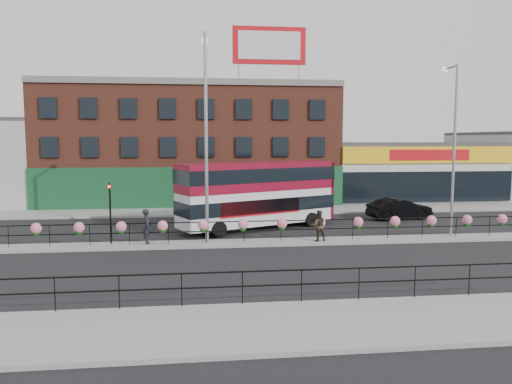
{
  "coord_description": "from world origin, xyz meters",
  "views": [
    {
      "loc": [
        -3.44,
        -26.17,
        5.62
      ],
      "look_at": [
        0.0,
        3.0,
        2.5
      ],
      "focal_mm": 35.0,
      "sensor_mm": 36.0,
      "label": 1
    }
  ],
  "objects": [
    {
      "name": "south_railing",
      "position": [
        -2.0,
        -10.1,
        0.96
      ],
      "size": [
        20.04,
        0.05,
        1.12
      ],
      "color": "black",
      "rests_on": "south_pavement"
    },
    {
      "name": "north_pavement",
      "position": [
        0.0,
        12.0,
        0.07
      ],
      "size": [
        60.0,
        4.0,
        0.15
      ],
      "primitive_type": "cube",
      "color": "gray",
      "rests_on": "ground"
    },
    {
      "name": "median",
      "position": [
        0.0,
        0.0,
        0.07
      ],
      "size": [
        60.0,
        1.6,
        0.15
      ],
      "primitive_type": "cube",
      "color": "gray",
      "rests_on": "ground"
    },
    {
      "name": "double_decker_bus",
      "position": [
        0.34,
        4.56,
        2.56
      ],
      "size": [
        10.38,
        6.56,
        4.17
      ],
      "color": "silver",
      "rests_on": "ground"
    },
    {
      "name": "pedestrian_a",
      "position": [
        -6.09,
        0.07,
        1.07
      ],
      "size": [
        0.7,
        0.49,
        1.84
      ],
      "primitive_type": "imported",
      "rotation": [
        0.0,
        0.0,
        1.6
      ],
      "color": "black",
      "rests_on": "median"
    },
    {
      "name": "ground",
      "position": [
        0.0,
        0.0,
        0.0
      ],
      "size": [
        120.0,
        120.0,
        0.0
      ],
      "primitive_type": "plane",
      "color": "black",
      "rests_on": "ground"
    },
    {
      "name": "lamp_column_east",
      "position": [
        10.73,
        0.32,
        5.83
      ],
      "size": [
        0.34,
        1.68,
        9.59
      ],
      "color": "gray",
      "rests_on": "median"
    },
    {
      "name": "yellow_line_inner",
      "position": [
        0.0,
        -9.7,
        0.01
      ],
      "size": [
        60.0,
        0.1,
        0.01
      ],
      "primitive_type": "cube",
      "color": "gold",
      "rests_on": "ground"
    },
    {
      "name": "traffic_light_median",
      "position": [
        -8.0,
        0.39,
        2.47
      ],
      "size": [
        0.15,
        0.28,
        3.65
      ],
      "color": "black",
      "rests_on": "median"
    },
    {
      "name": "lamp_column_west",
      "position": [
        -2.96,
        0.36,
        6.66
      ],
      "size": [
        0.39,
        1.93,
        10.98
      ],
      "color": "gray",
      "rests_on": "median"
    },
    {
      "name": "car",
      "position": [
        10.66,
        7.19,
        0.74
      ],
      "size": [
        2.87,
        4.95,
        1.48
      ],
      "primitive_type": "imported",
      "rotation": [
        0.0,
        0.0,
        1.72
      ],
      "color": "black",
      "rests_on": "ground"
    },
    {
      "name": "billboard",
      "position": [
        2.5,
        14.99,
        13.18
      ],
      "size": [
        6.0,
        0.29,
        4.4
      ],
      "color": "#BA0D15",
      "rests_on": "brick_building"
    },
    {
      "name": "supermarket",
      "position": [
        16.0,
        19.9,
        2.65
      ],
      "size": [
        15.0,
        12.25,
        5.3
      ],
      "color": "silver",
      "rests_on": "ground"
    },
    {
      "name": "yellow_line_outer",
      "position": [
        0.0,
        -9.88,
        0.01
      ],
      "size": [
        60.0,
        0.1,
        0.01
      ],
      "primitive_type": "cube",
      "color": "gold",
      "rests_on": "ground"
    },
    {
      "name": "brick_building",
      "position": [
        -4.0,
        19.96,
        5.13
      ],
      "size": [
        25.0,
        12.21,
        10.3
      ],
      "color": "brown",
      "rests_on": "ground"
    },
    {
      "name": "pedestrian_b",
      "position": [
        3.0,
        -0.27,
        0.98
      ],
      "size": [
        0.92,
        0.77,
        1.67
      ],
      "primitive_type": "imported",
      "rotation": [
        0.0,
        0.0,
        3.23
      ],
      "color": "#352A1E",
      "rests_on": "median"
    },
    {
      "name": "south_pavement",
      "position": [
        0.0,
        -12.0,
        0.07
      ],
      "size": [
        60.0,
        4.0,
        0.15
      ],
      "primitive_type": "cube",
      "color": "gray",
      "rests_on": "ground"
    },
    {
      "name": "median_railing",
      "position": [
        0.0,
        0.0,
        1.05
      ],
      "size": [
        30.04,
        0.56,
        1.23
      ],
      "color": "black",
      "rests_on": "median"
    }
  ]
}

